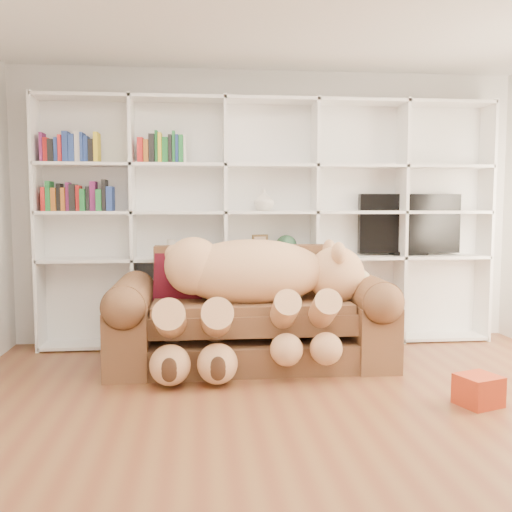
{
  "coord_description": "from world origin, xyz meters",
  "views": [
    {
      "loc": [
        -0.7,
        -3.23,
        1.38
      ],
      "look_at": [
        -0.21,
        1.63,
        0.93
      ],
      "focal_mm": 40.0,
      "sensor_mm": 36.0,
      "label": 1
    }
  ],
  "objects": [
    {
      "name": "figurine_tall",
      "position": [
        -0.96,
        2.3,
        0.95
      ],
      "size": [
        0.11,
        0.11,
        0.18
      ],
      "primitive_type": "cylinder",
      "rotation": [
        0.0,
        0.0,
        0.33
      ],
      "color": "beige",
      "rests_on": "bookshelf"
    },
    {
      "name": "green_vase",
      "position": [
        0.16,
        2.3,
        0.97
      ],
      "size": [
        0.21,
        0.21,
        0.21
      ],
      "primitive_type": "sphere",
      "color": "#2A5236",
      "rests_on": "bookshelf"
    },
    {
      "name": "teddy_bear",
      "position": [
        -0.24,
        1.44,
        0.71
      ],
      "size": [
        1.87,
        1.0,
        1.09
      ],
      "rotation": [
        0.0,
        0.0,
        -0.16
      ],
      "color": "tan",
      "rests_on": "sofa"
    },
    {
      "name": "wall_back",
      "position": [
        0.0,
        2.5,
        1.35
      ],
      "size": [
        5.0,
        0.02,
        2.7
      ],
      "primitive_type": "cube",
      "color": "silver",
      "rests_on": "floor"
    },
    {
      "name": "throw_pillow",
      "position": [
        -0.87,
        1.81,
        0.72
      ],
      "size": [
        0.46,
        0.31,
        0.45
      ],
      "primitive_type": "cube",
      "rotation": [
        -0.24,
        0.0,
        -0.17
      ],
      "color": "#530E22",
      "rests_on": "sofa"
    },
    {
      "name": "picture_frame",
      "position": [
        -0.1,
        2.3,
        0.98
      ],
      "size": [
        0.16,
        0.08,
        0.21
      ],
      "primitive_type": "cube",
      "rotation": [
        0.0,
        0.0,
        0.36
      ],
      "color": "#50381B",
      "rests_on": "bookshelf"
    },
    {
      "name": "figurine_short",
      "position": [
        -0.89,
        2.3,
        0.93
      ],
      "size": [
        0.1,
        0.1,
        0.13
      ],
      "primitive_type": "cylinder",
      "rotation": [
        0.0,
        0.0,
        0.36
      ],
      "color": "beige",
      "rests_on": "bookshelf"
    },
    {
      "name": "snow_globe",
      "position": [
        -0.62,
        2.3,
        0.92
      ],
      "size": [
        0.1,
        0.1,
        0.1
      ],
      "primitive_type": "sphere",
      "color": "white",
      "rests_on": "bookshelf"
    },
    {
      "name": "bookshelf",
      "position": [
        -0.24,
        2.36,
        1.31
      ],
      "size": [
        4.43,
        0.35,
        2.4
      ],
      "color": "white",
      "rests_on": "floor"
    },
    {
      "name": "gift_box",
      "position": [
        1.21,
        0.41,
        0.1
      ],
      "size": [
        0.33,
        0.32,
        0.21
      ],
      "primitive_type": "cube",
      "rotation": [
        0.0,
        0.0,
        0.34
      ],
      "color": "#B73618",
      "rests_on": "floor"
    },
    {
      "name": "sofa",
      "position": [
        -0.26,
        1.64,
        0.38
      ],
      "size": [
        2.38,
        1.03,
        1.0
      ],
      "color": "brown",
      "rests_on": "floor"
    },
    {
      "name": "tv",
      "position": [
        1.43,
        2.35,
        1.17
      ],
      "size": [
        1.04,
        0.18,
        0.62
      ],
      "color": "black",
      "rests_on": "bookshelf"
    },
    {
      "name": "floor",
      "position": [
        0.0,
        0.0,
        0.0
      ],
      "size": [
        5.0,
        5.0,
        0.0
      ],
      "primitive_type": "plane",
      "color": "brown",
      "rests_on": "ground"
    },
    {
      "name": "shelf_vase",
      "position": [
        -0.06,
        2.3,
        1.42
      ],
      "size": [
        0.2,
        0.2,
        0.21
      ],
      "primitive_type": "imported",
      "rotation": [
        0.0,
        0.0,
        0.0
      ],
      "color": "beige",
      "rests_on": "bookshelf"
    }
  ]
}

